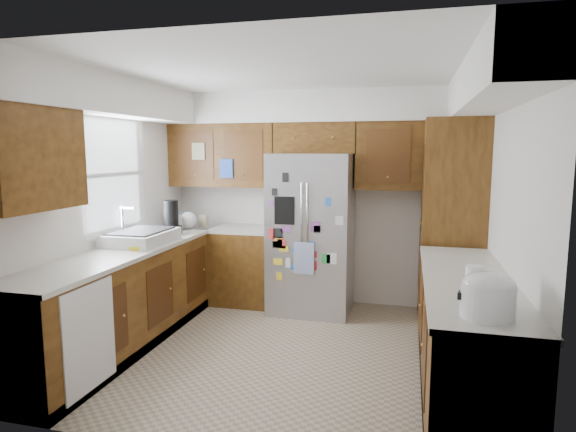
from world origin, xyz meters
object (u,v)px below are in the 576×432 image
Objects in this scene: pantry at (451,224)px; rice_cooker at (488,294)px; fridge at (312,233)px; paper_towel at (474,285)px.

rice_cooker is at bearing -90.01° from pantry.
rice_cooker is (1.50, -2.55, 0.15)m from fridge.
paper_towel is at bearing -91.15° from pantry.
fridge is at bearing 177.94° from pantry.
fridge is 2.96m from rice_cooker.
paper_towel is (1.45, -2.32, 0.14)m from fridge.
fridge is at bearing 122.06° from paper_towel.
rice_cooker is at bearing -59.53° from fridge.
pantry is 1.51m from fridge.
pantry is 2.27m from paper_towel.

